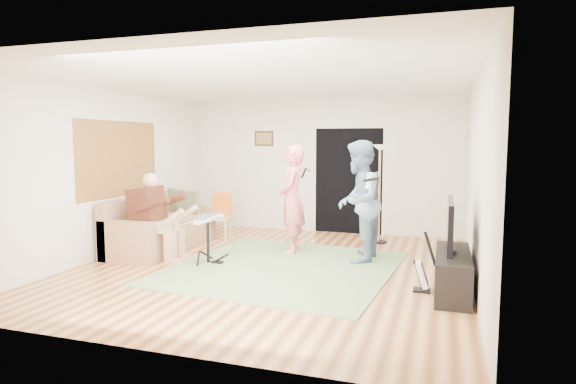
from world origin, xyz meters
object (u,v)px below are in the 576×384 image
at_px(tv_cabinet, 453,273).
at_px(television, 450,224).
at_px(guitar_spare, 423,274).
at_px(sofa, 158,231).
at_px(torchiere_lamp, 380,176).
at_px(guitarist, 359,201).
at_px(singer, 292,199).
at_px(drum_kit, 208,242).
at_px(dining_chair, 220,223).

distance_m(tv_cabinet, television, 0.60).
distance_m(guitar_spare, tv_cabinet, 0.35).
bearing_deg(sofa, torchiere_lamp, 25.07).
bearing_deg(sofa, guitarist, 2.87).
xyz_separation_m(singer, guitar_spare, (2.16, -1.52, -0.68)).
distance_m(drum_kit, tv_cabinet, 3.52).
xyz_separation_m(singer, dining_chair, (-1.62, 0.64, -0.58)).
distance_m(singer, guitarist, 1.18).
relative_size(guitar_spare, dining_chair, 0.86).
height_order(sofa, guitarist, guitarist).
bearing_deg(television, dining_chair, 152.73).
height_order(sofa, singer, singer).
distance_m(singer, dining_chair, 1.84).
height_order(torchiere_lamp, dining_chair, torchiere_lamp).
xyz_separation_m(sofa, tv_cabinet, (4.80, -1.03, -0.05)).
height_order(sofa, tv_cabinet, sofa).
bearing_deg(guitar_spare, tv_cabinet, 8.16).
relative_size(drum_kit, guitar_spare, 0.98).
height_order(guitar_spare, torchiere_lamp, torchiere_lamp).
bearing_deg(singer, tv_cabinet, 47.09).
distance_m(singer, guitar_spare, 2.72).
height_order(guitarist, tv_cabinet, guitarist).
distance_m(guitarist, tv_cabinet, 1.94).
xyz_separation_m(singer, guitarist, (1.15, -0.26, 0.04)).
height_order(guitar_spare, tv_cabinet, guitar_spare).
bearing_deg(drum_kit, television, -6.36).
bearing_deg(singer, drum_kit, -55.13).
height_order(drum_kit, guitar_spare, guitar_spare).
xyz_separation_m(guitar_spare, tv_cabinet, (0.35, 0.05, 0.03)).
distance_m(sofa, singer, 2.40).
xyz_separation_m(guitarist, dining_chair, (-2.77, 0.90, -0.62)).
height_order(singer, guitarist, guitarist).
bearing_deg(guitarist, singer, -100.40).
bearing_deg(singer, guitarist, 64.68).
bearing_deg(drum_kit, torchiere_lamp, 45.70).
bearing_deg(drum_kit, singer, 47.49).
height_order(drum_kit, dining_chair, dining_chair).
bearing_deg(drum_kit, guitarist, 21.03).
xyz_separation_m(guitar_spare, torchiere_lamp, (-0.89, 2.75, 1.01)).
height_order(singer, television, singer).
bearing_deg(dining_chair, tv_cabinet, -37.22).
bearing_deg(torchiere_lamp, guitarist, -94.59).
bearing_deg(torchiere_lamp, tv_cabinet, -65.30).
bearing_deg(sofa, guitar_spare, -13.69).
relative_size(drum_kit, dining_chair, 0.85).
bearing_deg(television, guitarist, 137.37).
distance_m(sofa, guitarist, 3.50).
bearing_deg(tv_cabinet, sofa, 167.84).
distance_m(drum_kit, torchiere_lamp, 3.36).
height_order(drum_kit, torchiere_lamp, torchiere_lamp).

